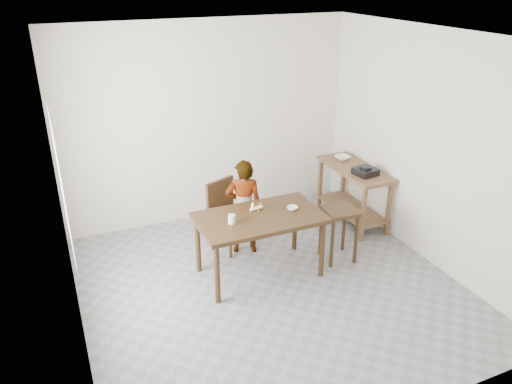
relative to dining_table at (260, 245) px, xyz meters
name	(u,v)px	position (x,y,z in m)	size (l,w,h in m)	color
floor	(270,288)	(0.00, -0.30, -0.40)	(4.00, 4.00, 0.04)	gray
ceiling	(274,34)	(0.00, -0.30, 2.35)	(4.00, 4.00, 0.04)	white
wall_back	(208,123)	(0.00, 1.72, 0.98)	(4.00, 0.04, 2.70)	silver
wall_front	(401,281)	(0.00, -2.32, 0.98)	(4.00, 0.04, 2.70)	silver
wall_left	(60,211)	(-2.02, -0.30, 0.98)	(0.04, 4.00, 2.70)	silver
wall_right	(430,149)	(2.02, -0.30, 0.98)	(0.04, 4.00, 2.70)	silver
window_pane	(62,186)	(-1.97, -0.10, 1.12)	(0.02, 1.10, 1.30)	white
dining_table	(260,245)	(0.00, 0.00, 0.00)	(1.40, 0.80, 0.75)	#372412
prep_counter	(353,194)	(1.72, 0.70, 0.03)	(0.50, 1.20, 0.80)	brown
child	(244,207)	(0.03, 0.55, 0.23)	(0.44, 0.29, 1.22)	silver
dining_chair	(231,216)	(-0.08, 0.69, 0.06)	(0.42, 0.42, 0.87)	#372412
stool	(338,234)	(1.00, -0.08, -0.04)	(0.38, 0.38, 0.67)	#372412
glass_tumbler	(232,219)	(-0.34, -0.03, 0.42)	(0.08, 0.08, 0.10)	white
small_bowl	(292,208)	(0.40, -0.01, 0.39)	(0.12, 0.12, 0.04)	white
banana	(256,208)	(0.02, 0.14, 0.40)	(0.17, 0.12, 0.06)	#F1E45A
serving_bowl	(342,158)	(1.73, 1.03, 0.45)	(0.21, 0.21, 0.05)	white
gas_burner	(365,171)	(1.70, 0.44, 0.47)	(0.26, 0.26, 0.09)	black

